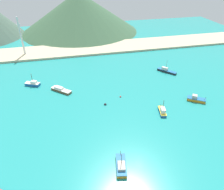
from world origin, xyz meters
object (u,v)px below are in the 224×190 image
(fishing_boat_0, at_px, (61,90))
(fishing_boat_5, at_px, (162,111))
(fishing_boat_2, at_px, (166,71))
(radio_tower, at_px, (21,37))
(fishing_boat_4, at_px, (121,166))
(fishing_boat_7, at_px, (33,84))
(buoy_1, at_px, (105,104))
(buoy_0, at_px, (120,97))
(fishing_boat_1, at_px, (196,99))

(fishing_boat_0, relative_size, fishing_boat_5, 1.35)
(fishing_boat_2, xyz_separation_m, radio_tower, (-77.02, 42.14, 11.29))
(fishing_boat_4, height_order, fishing_boat_7, fishing_boat_7)
(fishing_boat_7, height_order, buoy_1, fishing_boat_7)
(fishing_boat_2, distance_m, fishing_boat_7, 69.20)
(fishing_boat_4, bearing_deg, fishing_boat_0, 108.53)
(fishing_boat_4, bearing_deg, buoy_1, 86.69)
(fishing_boat_5, bearing_deg, fishing_boat_4, -136.61)
(fishing_boat_4, xyz_separation_m, buoy_1, (1.86, 32.14, -0.64))
(fishing_boat_7, bearing_deg, buoy_1, -37.88)
(fishing_boat_2, xyz_separation_m, fishing_boat_7, (-69.19, 1.25, 0.09))
(fishing_boat_4, xyz_separation_m, fishing_boat_5, (22.68, 21.44, 0.16))
(buoy_0, bearing_deg, fishing_boat_2, 30.87)
(fishing_boat_1, relative_size, buoy_0, 10.11)
(fishing_boat_1, relative_size, buoy_1, 7.25)
(fishing_boat_0, bearing_deg, fishing_boat_1, -20.68)
(fishing_boat_4, relative_size, buoy_0, 10.91)
(fishing_boat_0, xyz_separation_m, fishing_boat_2, (56.19, 7.34, 0.07))
(fishing_boat_1, bearing_deg, buoy_0, 161.54)
(fishing_boat_1, relative_size, fishing_boat_5, 1.12)
(radio_tower, bearing_deg, fishing_boat_4, -69.25)
(fishing_boat_0, height_order, radio_tower, radio_tower)
(fishing_boat_7, bearing_deg, buoy_0, -26.93)
(fishing_boat_0, height_order, fishing_boat_5, fishing_boat_5)
(buoy_0, xyz_separation_m, buoy_1, (-7.77, -4.36, 0.05))
(fishing_boat_5, xyz_separation_m, fishing_boat_7, (-51.60, 34.63, -0.04))
(fishing_boat_1, xyz_separation_m, buoy_0, (-30.82, 10.29, -0.79))
(fishing_boat_7, height_order, radio_tower, radio_tower)
(fishing_boat_1, bearing_deg, fishing_boat_5, -164.98)
(fishing_boat_7, xyz_separation_m, buoy_0, (38.54, -19.57, -0.81))
(fishing_boat_4, relative_size, radio_tower, 0.35)
(fishing_boat_4, height_order, buoy_1, fishing_boat_4)
(fishing_boat_4, bearing_deg, buoy_0, 75.23)
(fishing_boat_2, height_order, fishing_boat_7, fishing_boat_2)
(fishing_boat_0, distance_m, buoy_1, 23.48)
(fishing_boat_7, relative_size, buoy_0, 9.77)
(fishing_boat_2, height_order, fishing_boat_4, fishing_boat_2)
(fishing_boat_0, relative_size, fishing_boat_2, 0.98)
(buoy_0, height_order, radio_tower, radio_tower)
(fishing_boat_0, height_order, fishing_boat_7, fishing_boat_7)
(fishing_boat_2, relative_size, fishing_boat_7, 1.27)
(fishing_boat_7, bearing_deg, fishing_boat_2, -1.03)
(radio_tower, bearing_deg, fishing_boat_7, -79.16)
(fishing_boat_1, xyz_separation_m, radio_tower, (-77.19, 70.75, 11.22))
(fishing_boat_5, height_order, fishing_boat_7, fishing_boat_7)
(buoy_1, bearing_deg, fishing_boat_0, 139.19)
(fishing_boat_2, distance_m, buoy_1, 44.63)
(fishing_boat_0, distance_m, buoy_0, 27.80)
(fishing_boat_4, distance_m, buoy_1, 32.20)
(fishing_boat_5, relative_size, fishing_boat_7, 0.92)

